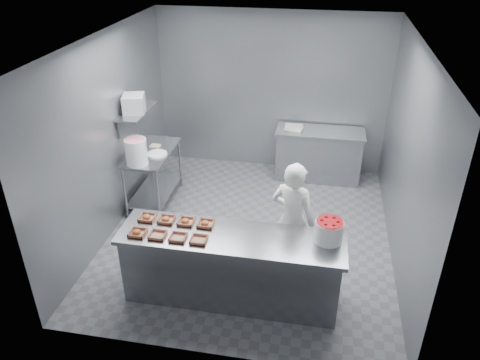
% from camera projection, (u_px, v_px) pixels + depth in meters
% --- Properties ---
extents(floor, '(4.50, 4.50, 0.00)m').
position_uv_depth(floor, '(250.00, 233.00, 6.90)').
color(floor, '#4C4C51').
rests_on(floor, ground).
extents(ceiling, '(4.50, 4.50, 0.00)m').
position_uv_depth(ceiling, '(252.00, 39.00, 5.54)').
color(ceiling, white).
rests_on(ceiling, wall_back).
extents(wall_back, '(4.00, 0.04, 2.80)m').
position_uv_depth(wall_back, '(272.00, 93.00, 8.15)').
color(wall_back, slate).
rests_on(wall_back, ground).
extents(wall_left, '(0.04, 4.50, 2.80)m').
position_uv_depth(wall_left, '(110.00, 136.00, 6.53)').
color(wall_left, slate).
rests_on(wall_left, ground).
extents(wall_right, '(0.04, 4.50, 2.80)m').
position_uv_depth(wall_right, '(407.00, 159.00, 5.90)').
color(wall_right, slate).
rests_on(wall_right, ground).
extents(service_counter, '(2.60, 0.70, 0.90)m').
position_uv_depth(service_counter, '(231.00, 267.00, 5.52)').
color(service_counter, slate).
rests_on(service_counter, ground).
extents(prep_table, '(0.60, 1.20, 0.90)m').
position_uv_depth(prep_table, '(153.00, 169.00, 7.38)').
color(prep_table, slate).
rests_on(prep_table, ground).
extents(back_counter, '(1.50, 0.60, 0.90)m').
position_uv_depth(back_counter, '(318.00, 154.00, 8.17)').
color(back_counter, slate).
rests_on(back_counter, ground).
extents(wall_shelf, '(0.35, 0.90, 0.03)m').
position_uv_depth(wall_shelf, '(137.00, 111.00, 6.95)').
color(wall_shelf, slate).
rests_on(wall_shelf, wall_left).
extents(tray_0, '(0.19, 0.18, 0.06)m').
position_uv_depth(tray_0, '(137.00, 233.00, 5.32)').
color(tray_0, tan).
rests_on(tray_0, service_counter).
extents(tray_1, '(0.19, 0.18, 0.04)m').
position_uv_depth(tray_1, '(158.00, 235.00, 5.28)').
color(tray_1, tan).
rests_on(tray_1, service_counter).
extents(tray_2, '(0.19, 0.18, 0.04)m').
position_uv_depth(tray_2, '(178.00, 237.00, 5.24)').
color(tray_2, tan).
rests_on(tray_2, service_counter).
extents(tray_3, '(0.19, 0.18, 0.04)m').
position_uv_depth(tray_3, '(199.00, 240.00, 5.21)').
color(tray_3, tan).
rests_on(tray_3, service_counter).
extents(tray_4, '(0.19, 0.18, 0.06)m').
position_uv_depth(tray_4, '(147.00, 217.00, 5.59)').
color(tray_4, tan).
rests_on(tray_4, service_counter).
extents(tray_5, '(0.19, 0.18, 0.06)m').
position_uv_depth(tray_5, '(166.00, 219.00, 5.55)').
color(tray_5, tan).
rests_on(tray_5, service_counter).
extents(tray_6, '(0.19, 0.18, 0.06)m').
position_uv_depth(tray_6, '(186.00, 221.00, 5.52)').
color(tray_6, tan).
rests_on(tray_6, service_counter).
extents(tray_7, '(0.19, 0.18, 0.06)m').
position_uv_depth(tray_7, '(205.00, 223.00, 5.48)').
color(tray_7, tan).
rests_on(tray_7, service_counter).
extents(worker, '(0.67, 0.55, 1.57)m').
position_uv_depth(worker, '(293.00, 220.00, 5.79)').
color(worker, white).
rests_on(worker, ground).
extents(strawberry_tub, '(0.31, 0.31, 0.26)m').
position_uv_depth(strawberry_tub, '(329.00, 230.00, 5.16)').
color(strawberry_tub, white).
rests_on(strawberry_tub, service_counter).
extents(glaze_bucket, '(0.33, 0.31, 0.48)m').
position_uv_depth(glaze_bucket, '(136.00, 151.00, 6.76)').
color(glaze_bucket, white).
rests_on(glaze_bucket, prep_table).
extents(bucket_lid, '(0.38, 0.38, 0.02)m').
position_uv_depth(bucket_lid, '(157.00, 154.00, 7.14)').
color(bucket_lid, white).
rests_on(bucket_lid, prep_table).
extents(rag, '(0.16, 0.14, 0.02)m').
position_uv_depth(rag, '(155.00, 146.00, 7.39)').
color(rag, '#CCB28C').
rests_on(rag, prep_table).
extents(appliance, '(0.38, 0.41, 0.26)m').
position_uv_depth(appliance, '(134.00, 104.00, 6.82)').
color(appliance, gray).
rests_on(appliance, wall_shelf).
extents(paper_stack, '(0.33, 0.26, 0.06)m').
position_uv_depth(paper_stack, '(294.00, 127.00, 8.01)').
color(paper_stack, silver).
rests_on(paper_stack, back_counter).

